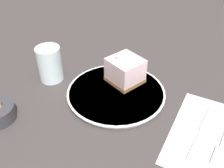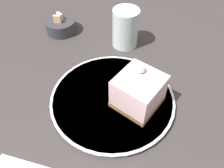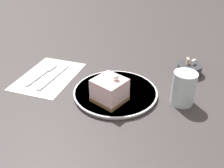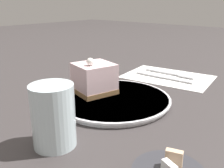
{
  "view_description": "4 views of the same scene",
  "coord_description": "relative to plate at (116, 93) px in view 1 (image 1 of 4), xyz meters",
  "views": [
    {
      "loc": [
        -0.33,
        0.44,
        0.43
      ],
      "look_at": [
        -0.03,
        0.02,
        0.05
      ],
      "focal_mm": 40.0,
      "sensor_mm": 36.0,
      "label": 1
    },
    {
      "loc": [
        -0.31,
        -0.11,
        0.38
      ],
      "look_at": [
        -0.05,
        -0.0,
        0.07
      ],
      "focal_mm": 35.0,
      "sensor_mm": 36.0,
      "label": 2
    },
    {
      "loc": [
        0.24,
        -0.6,
        0.45
      ],
      "look_at": [
        -0.04,
        -0.01,
        0.04
      ],
      "focal_mm": 40.0,
      "sensor_mm": 36.0,
      "label": 3
    },
    {
      "loc": [
        0.38,
        0.35,
        0.22
      ],
      "look_at": [
        -0.02,
        0.01,
        0.05
      ],
      "focal_mm": 40.0,
      "sensor_mm": 36.0,
      "label": 4
    }
  ],
  "objects": [
    {
      "name": "knife",
      "position": [
        -0.24,
        -0.02,
        -0.0
      ],
      "size": [
        0.02,
        0.18,
        0.0
      ],
      "rotation": [
        0.0,
        0.0,
        0.04
      ],
      "color": "silver",
      "rests_on": "napkin"
    },
    {
      "name": "napkin",
      "position": [
        -0.26,
        -0.01,
        -0.01
      ],
      "size": [
        0.21,
        0.28,
        0.0
      ],
      "rotation": [
        0.0,
        0.0,
        0.12
      ],
      "color": "white",
      "rests_on": "ground_plane"
    },
    {
      "name": "drinking_glass",
      "position": [
        0.2,
        0.04,
        0.04
      ],
      "size": [
        0.07,
        0.07,
        0.1
      ],
      "color": "silver",
      "rests_on": "ground_plane"
    },
    {
      "name": "cake_slice",
      "position": [
        0.01,
        -0.05,
        0.04
      ],
      "size": [
        0.11,
        0.1,
        0.09
      ],
      "rotation": [
        0.0,
        0.0,
        -0.27
      ],
      "color": "olive",
      "rests_on": "plate"
    },
    {
      "name": "ground_plane",
      "position": [
        0.04,
        -0.0,
        -0.01
      ],
      "size": [
        4.0,
        4.0,
        0.0
      ],
      "primitive_type": "plane",
      "color": "#383333"
    },
    {
      "name": "plate",
      "position": [
        0.0,
        0.0,
        0.0
      ],
      "size": [
        0.27,
        0.27,
        0.01
      ],
      "color": "white",
      "rests_on": "ground_plane"
    },
    {
      "name": "fork",
      "position": [
        -0.29,
        0.01,
        -0.0
      ],
      "size": [
        0.02,
        0.16,
        0.0
      ],
      "rotation": [
        0.0,
        0.0,
        0.04
      ],
      "color": "silver",
      "rests_on": "napkin"
    }
  ]
}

